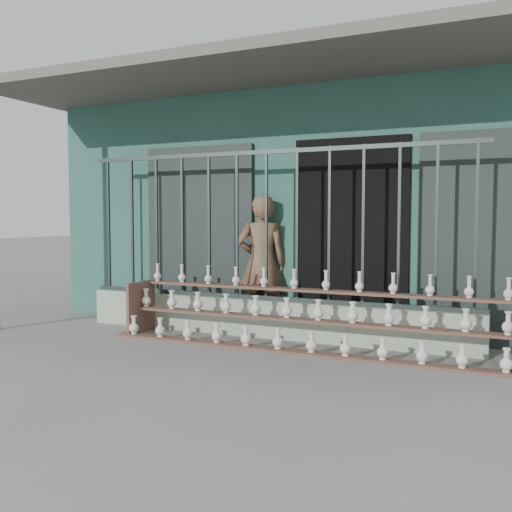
% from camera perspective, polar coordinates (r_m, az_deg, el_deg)
% --- Properties ---
extents(ground, '(60.00, 60.00, 0.00)m').
position_cam_1_polar(ground, '(5.84, -4.14, -10.45)').
color(ground, slate).
extents(workshop_building, '(7.40, 6.60, 3.21)m').
position_cam_1_polar(workshop_building, '(9.58, 8.09, 4.89)').
color(workshop_building, '#29584C').
rests_on(workshop_building, ground).
extents(parapet_wall, '(5.00, 0.20, 0.45)m').
position_cam_1_polar(parapet_wall, '(6.93, 1.03, -6.25)').
color(parapet_wall, '#A2B59B').
rests_on(parapet_wall, ground).
extents(security_fence, '(5.00, 0.04, 1.80)m').
position_cam_1_polar(security_fence, '(6.82, 1.05, 3.08)').
color(security_fence, '#283330').
rests_on(security_fence, parapet_wall).
extents(shelf_rack, '(4.50, 0.68, 0.85)m').
position_cam_1_polar(shelf_rack, '(6.31, 4.61, -6.02)').
color(shelf_rack, brown).
rests_on(shelf_rack, ground).
extents(elderly_woman, '(0.74, 0.62, 1.73)m').
position_cam_1_polar(elderly_woman, '(7.25, 0.57, -0.71)').
color(elderly_woman, brown).
rests_on(elderly_woman, ground).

